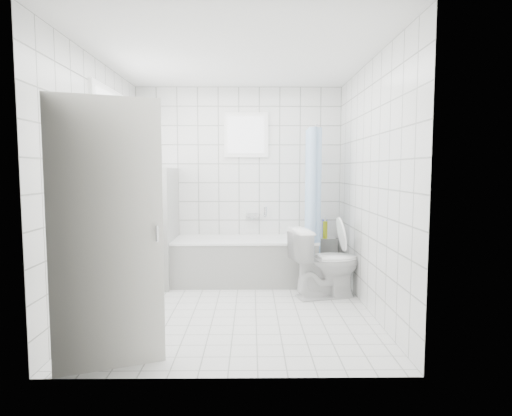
{
  "coord_description": "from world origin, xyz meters",
  "views": [
    {
      "loc": [
        0.17,
        -4.42,
        1.47
      ],
      "look_at": [
        0.22,
        0.35,
        1.05
      ],
      "focal_mm": 30.0,
      "sensor_mm": 36.0,
      "label": 1
    }
  ],
  "objects": [
    {
      "name": "ground",
      "position": [
        0.0,
        0.0,
        0.0
      ],
      "size": [
        3.0,
        3.0,
        0.0
      ],
      "primitive_type": "plane",
      "color": "white",
      "rests_on": "ground"
    },
    {
      "name": "ceiling",
      "position": [
        0.0,
        0.0,
        2.6
      ],
      "size": [
        3.0,
        3.0,
        0.0
      ],
      "primitive_type": "plane",
      "rotation": [
        3.14,
        0.0,
        0.0
      ],
      "color": "white",
      "rests_on": "ground"
    },
    {
      "name": "wall_back",
      "position": [
        0.0,
        1.5,
        1.3
      ],
      "size": [
        2.8,
        0.02,
        2.6
      ],
      "primitive_type": "cube",
      "color": "white",
      "rests_on": "ground"
    },
    {
      "name": "wall_front",
      "position": [
        0.0,
        -1.5,
        1.3
      ],
      "size": [
        2.8,
        0.02,
        2.6
      ],
      "primitive_type": "cube",
      "color": "white",
      "rests_on": "ground"
    },
    {
      "name": "wall_left",
      "position": [
        -1.4,
        0.0,
        1.3
      ],
      "size": [
        0.02,
        3.0,
        2.6
      ],
      "primitive_type": "cube",
      "color": "white",
      "rests_on": "ground"
    },
    {
      "name": "wall_right",
      "position": [
        1.4,
        0.0,
        1.3
      ],
      "size": [
        0.02,
        3.0,
        2.6
      ],
      "primitive_type": "cube",
      "color": "white",
      "rests_on": "ground"
    },
    {
      "name": "window_left",
      "position": [
        -1.35,
        0.3,
        1.6
      ],
      "size": [
        0.01,
        0.9,
        1.4
      ],
      "primitive_type": "cube",
      "color": "white",
      "rests_on": "wall_left"
    },
    {
      "name": "window_back",
      "position": [
        0.1,
        1.46,
        1.95
      ],
      "size": [
        0.5,
        0.01,
        0.5
      ],
      "primitive_type": "cube",
      "color": "white",
      "rests_on": "wall_back"
    },
    {
      "name": "window_sill",
      "position": [
        -1.31,
        0.3,
        0.86
      ],
      "size": [
        0.18,
        1.02,
        0.08
      ],
      "primitive_type": "cube",
      "color": "white",
      "rests_on": "wall_left"
    },
    {
      "name": "door",
      "position": [
        -0.88,
        -1.34,
        1.0
      ],
      "size": [
        0.76,
        0.33,
        2.0
      ],
      "primitive_type": "cube",
      "rotation": [
        0.0,
        0.0,
        -1.2
      ],
      "color": "silver",
      "rests_on": "ground"
    },
    {
      "name": "bathtub",
      "position": [
        0.08,
        1.12,
        0.29
      ],
      "size": [
        1.85,
        0.77,
        0.58
      ],
      "color": "white",
      "rests_on": "ground"
    },
    {
      "name": "partition_wall",
      "position": [
        -0.91,
        1.07,
        0.75
      ],
      "size": [
        0.15,
        0.85,
        1.5
      ],
      "primitive_type": "cube",
      "color": "white",
      "rests_on": "ground"
    },
    {
      "name": "tiled_ledge",
      "position": [
        1.12,
        1.38,
        0.28
      ],
      "size": [
        0.4,
        0.24,
        0.55
      ],
      "primitive_type": "cube",
      "color": "white",
      "rests_on": "ground"
    },
    {
      "name": "toilet",
      "position": [
        1.03,
        0.45,
        0.41
      ],
      "size": [
        0.89,
        0.64,
        0.81
      ],
      "primitive_type": "imported",
      "rotation": [
        0.0,
        0.0,
        1.82
      ],
      "color": "white",
      "rests_on": "ground"
    },
    {
      "name": "curtain_rod",
      "position": [
        0.95,
        1.1,
        2.0
      ],
      "size": [
        0.02,
        0.8,
        0.02
      ],
      "primitive_type": "cylinder",
      "rotation": [
        1.57,
        0.0,
        0.0
      ],
      "color": "silver",
      "rests_on": "wall_back"
    },
    {
      "name": "shower_curtain",
      "position": [
        0.95,
        0.97,
        1.1
      ],
      "size": [
        0.14,
        0.48,
        1.78
      ],
      "primitive_type": null,
      "color": "#427FC3",
      "rests_on": "curtain_rod"
    },
    {
      "name": "tub_faucet",
      "position": [
        0.18,
        1.46,
        0.85
      ],
      "size": [
        0.18,
        0.06,
        0.06
      ],
      "primitive_type": "cube",
      "color": "silver",
      "rests_on": "wall_back"
    },
    {
      "name": "sill_bottles",
      "position": [
        -1.3,
        0.22,
        1.03
      ],
      "size": [
        0.18,
        0.77,
        0.32
      ],
      "color": "silver",
      "rests_on": "window_sill"
    },
    {
      "name": "ledge_bottles",
      "position": [
        1.14,
        1.34,
        0.67
      ],
      "size": [
        0.2,
        0.17,
        0.25
      ],
      "color": "#1829C5",
      "rests_on": "tiled_ledge"
    }
  ]
}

